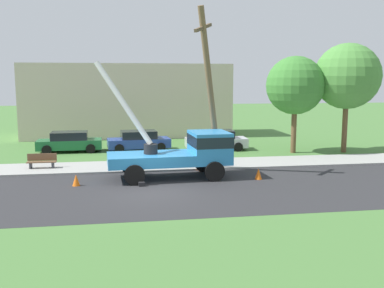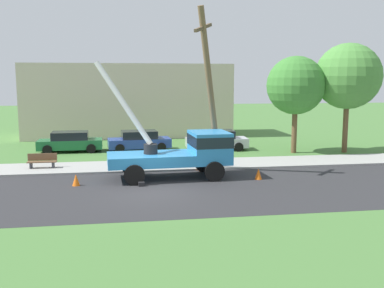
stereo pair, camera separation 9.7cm
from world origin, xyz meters
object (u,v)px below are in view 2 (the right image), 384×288
at_px(parked_sedan_green, 70,142).
at_px(park_bench, 42,161).
at_px(traffic_cone_curbside, 202,166).
at_px(roadside_tree_near, 348,77).
at_px(traffic_cone_ahead, 258,174).
at_px(leaning_utility_pole, 210,90).
at_px(utility_truck, 185,150).
at_px(parked_sedan_silver, 216,140).
at_px(parked_sedan_blue, 139,141).
at_px(roadside_tree_far, 296,86).
at_px(traffic_cone_behind, 76,180).

distance_m(parked_sedan_green, park_bench, 6.18).
relative_size(traffic_cone_curbside, roadside_tree_near, 0.07).
xyz_separation_m(traffic_cone_ahead, traffic_cone_curbside, (-2.47, 2.47, 0.00)).
bearing_deg(traffic_cone_curbside, leaning_utility_pole, -50.75).
height_order(utility_truck, parked_sedan_silver, utility_truck).
bearing_deg(parked_sedan_blue, roadside_tree_near, -12.03).
xyz_separation_m(utility_truck, roadside_tree_far, (8.54, 6.52, 3.22)).
height_order(traffic_cone_ahead, roadside_tree_near, roadside_tree_near).
relative_size(traffic_cone_ahead, park_bench, 0.35).
distance_m(parked_sedan_green, roadside_tree_near, 19.76).
bearing_deg(traffic_cone_ahead, parked_sedan_blue, 118.77).
distance_m(utility_truck, leaning_utility_pole, 3.55).
relative_size(utility_truck, roadside_tree_far, 1.04).
bearing_deg(parked_sedan_green, traffic_cone_ahead, -44.90).
xyz_separation_m(utility_truck, park_bench, (-7.70, 3.22, -0.95)).
bearing_deg(utility_truck, traffic_cone_behind, -169.12).
bearing_deg(traffic_cone_curbside, parked_sedan_green, 135.15).
distance_m(traffic_cone_curbside, park_bench, 9.03).
bearing_deg(parked_sedan_green, parked_sedan_blue, -1.77).
bearing_deg(parked_sedan_green, park_bench, -97.85).
relative_size(parked_sedan_silver, roadside_tree_far, 0.68).
distance_m(leaning_utility_pole, parked_sedan_blue, 9.72).
height_order(parked_sedan_silver, roadside_tree_near, roadside_tree_near).
height_order(parked_sedan_green, roadside_tree_near, roadside_tree_near).
relative_size(traffic_cone_behind, parked_sedan_blue, 0.12).
relative_size(parked_sedan_blue, roadside_tree_far, 0.68).
distance_m(leaning_utility_pole, traffic_cone_curbside, 4.24).
distance_m(parked_sedan_blue, parked_sedan_silver, 5.56).
xyz_separation_m(leaning_utility_pole, traffic_cone_curbside, (-0.35, 0.43, -4.21)).
bearing_deg(roadside_tree_far, leaning_utility_pole, -141.68).
bearing_deg(parked_sedan_green, traffic_cone_behind, -82.09).
xyz_separation_m(traffic_cone_ahead, parked_sedan_green, (-10.46, 10.42, 0.43)).
bearing_deg(park_bench, roadside_tree_near, 8.49).
bearing_deg(leaning_utility_pole, roadside_tree_near, 26.14).
distance_m(parked_sedan_silver, park_bench, 12.42).
bearing_deg(leaning_utility_pole, park_bench, 166.18).
bearing_deg(traffic_cone_ahead, roadside_tree_near, 40.46).
relative_size(roadside_tree_near, roadside_tree_far, 1.13).
distance_m(leaning_utility_pole, traffic_cone_ahead, 5.13).
height_order(leaning_utility_pole, parked_sedan_blue, leaning_utility_pole).
xyz_separation_m(traffic_cone_behind, park_bench, (-2.29, 4.26, 0.18)).
height_order(traffic_cone_ahead, traffic_cone_behind, same).
bearing_deg(parked_sedan_green, utility_truck, -53.73).
relative_size(traffic_cone_curbside, parked_sedan_silver, 0.12).
distance_m(parked_sedan_green, parked_sedan_blue, 4.82).
xyz_separation_m(parked_sedan_blue, roadside_tree_near, (14.15, -3.02, 4.54)).
distance_m(utility_truck, roadside_tree_near, 14.13).
bearing_deg(parked_sedan_silver, traffic_cone_ahead, -89.33).
height_order(leaning_utility_pole, traffic_cone_behind, leaning_utility_pole).
bearing_deg(utility_truck, traffic_cone_ahead, -16.75).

